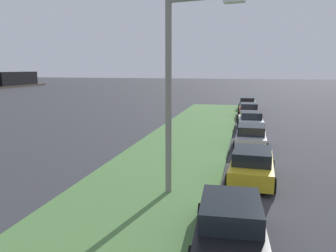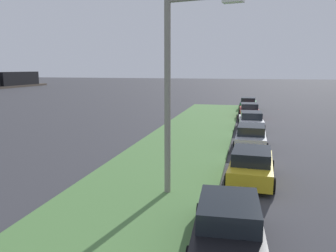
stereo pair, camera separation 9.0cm
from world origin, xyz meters
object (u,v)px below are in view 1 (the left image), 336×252
at_px(parked_car_yellow, 252,165).
at_px(parked_car_silver, 251,136).
at_px(parked_car_white, 250,121).
at_px(parked_car_red, 249,110).
at_px(streetlight, 177,84).
at_px(parked_car_green, 248,104).
at_px(parked_car_black, 230,224).

height_order(parked_car_yellow, parked_car_silver, same).
xyz_separation_m(parked_car_yellow, parked_car_silver, (6.45, -0.01, 0.00)).
height_order(parked_car_silver, parked_car_white, same).
relative_size(parked_car_red, streetlight, 0.58).
bearing_deg(parked_car_green, parked_car_silver, -177.11).
relative_size(parked_car_white, streetlight, 0.59).
bearing_deg(parked_car_white, parked_car_red, -1.99).
xyz_separation_m(parked_car_black, parked_car_yellow, (5.97, -0.64, 0.00)).
relative_size(parked_car_green, streetlight, 0.58).
height_order(parked_car_silver, parked_car_green, same).
height_order(parked_car_silver, streetlight, streetlight).
bearing_deg(streetlight, parked_car_black, -146.89).
height_order(parked_car_white, parked_car_green, same).
bearing_deg(parked_car_red, parked_car_white, 178.58).
xyz_separation_m(parked_car_silver, parked_car_green, (20.05, 0.25, 0.00)).
bearing_deg(parked_car_black, parked_car_red, -4.33).
bearing_deg(parked_car_white, parked_car_green, -2.18).
height_order(parked_car_yellow, streetlight, streetlight).
height_order(parked_car_red, parked_car_green, same).
relative_size(parked_car_red, parked_car_green, 1.00).
distance_m(parked_car_black, streetlight, 5.50).
bearing_deg(parked_car_red, streetlight, 170.25).
relative_size(parked_car_white, parked_car_green, 1.01).
height_order(parked_car_white, parked_car_red, same).
height_order(parked_car_black, parked_car_red, same).
bearing_deg(parked_car_silver, parked_car_yellow, -179.11).
bearing_deg(parked_car_silver, parked_car_green, 1.65).
bearing_deg(parked_car_yellow, parked_car_silver, 2.31).
height_order(parked_car_white, streetlight, streetlight).
relative_size(parked_car_silver, parked_car_red, 0.99).
relative_size(parked_car_silver, parked_car_white, 0.98).
bearing_deg(parked_car_red, parked_car_yellow, 177.67).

